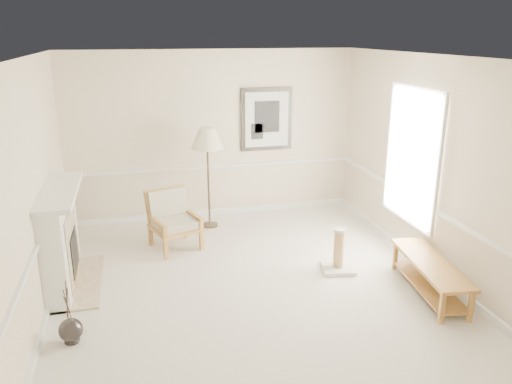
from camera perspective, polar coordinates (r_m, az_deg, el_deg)
ground at (r=6.67m, az=-0.66°, el=-10.54°), size 5.50×5.50×0.00m
room at (r=6.11m, az=0.37°, el=5.52°), size 5.04×5.54×2.92m
fireplace at (r=6.87m, az=-21.38°, el=-5.06°), size 0.64×1.64×1.31m
floor_vase at (r=5.86m, az=-20.40°, el=-14.63°), size 0.25×0.25×0.74m
armchair at (r=7.74m, az=-9.55°, el=-2.81°), size 0.85×0.88×0.88m
floor_lamp at (r=8.16m, az=-5.60°, el=5.81°), size 0.65×0.65×1.69m
bench at (r=6.72m, az=19.27°, el=-8.64°), size 0.64×1.56×0.43m
scratching_post at (r=7.06m, az=9.39°, el=-7.35°), size 0.51×0.51×0.62m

